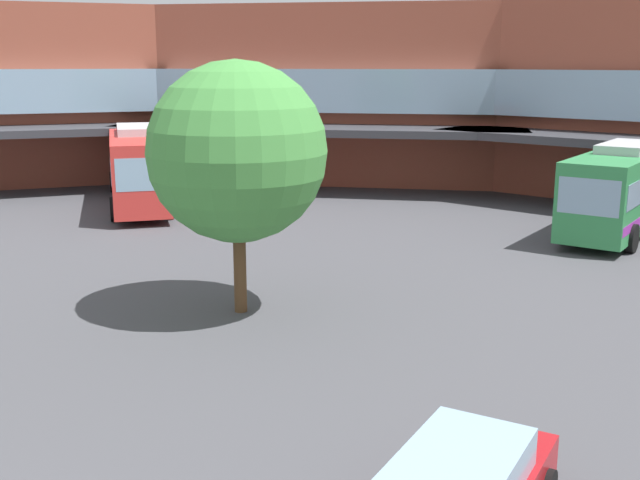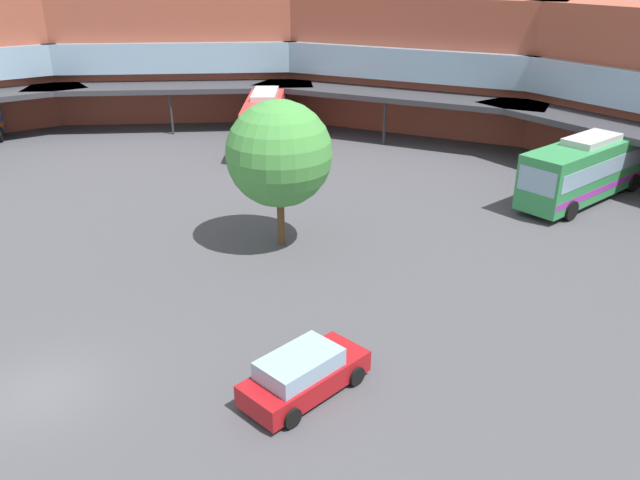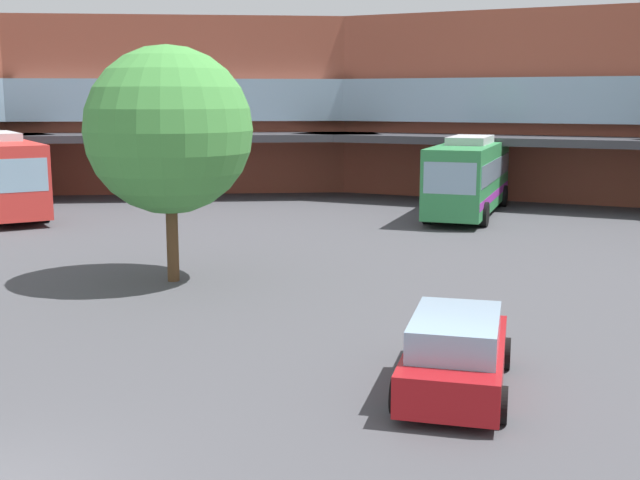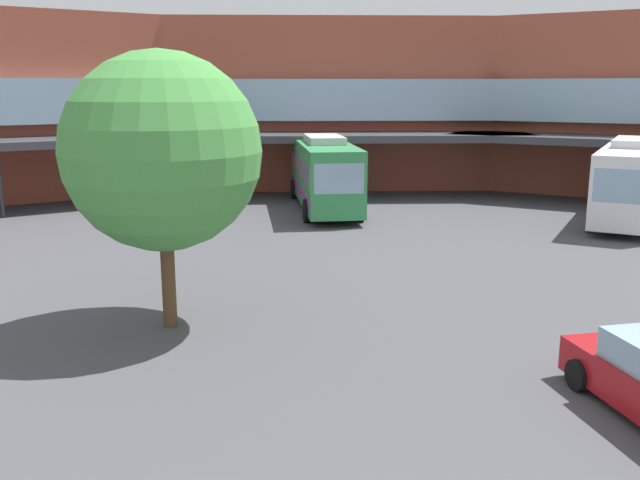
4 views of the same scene
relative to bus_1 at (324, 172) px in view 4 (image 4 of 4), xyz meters
The scene contains 4 objects.
station_building 9.73m from the bus_1, 86.22° to the right, with size 84.83×53.04×10.17m.
bus_1 is the anchor object (origin of this frame).
bus_3 14.76m from the bus_1, 12.98° to the right, with size 7.77×11.10×3.83m.
plaza_tree 18.50m from the bus_1, 105.02° to the right, with size 5.00×5.00×7.09m.
Camera 4 is at (-1.97, -4.78, 6.17)m, focal length 38.61 mm.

